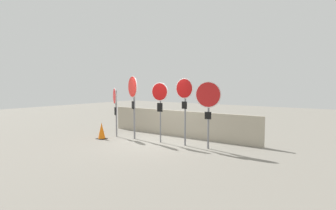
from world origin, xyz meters
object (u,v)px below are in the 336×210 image
(stop_sign_1, at_px, (133,93))
(stop_sign_4, at_px, (208,100))
(stop_sign_3, at_px, (185,96))
(stop_sign_0, at_px, (115,101))
(stop_sign_2, at_px, (160,97))
(traffic_cone_0, at_px, (102,131))

(stop_sign_1, relative_size, stop_sign_4, 1.11)
(stop_sign_1, distance_m, stop_sign_3, 2.36)
(stop_sign_0, bearing_deg, stop_sign_2, 39.44)
(stop_sign_2, relative_size, traffic_cone_0, 3.49)
(stop_sign_3, bearing_deg, stop_sign_4, 7.25)
(stop_sign_1, xyz_separation_m, stop_sign_3, (2.35, 0.17, -0.08))
(stop_sign_0, bearing_deg, traffic_cone_0, -66.63)
(stop_sign_2, xyz_separation_m, stop_sign_3, (1.04, 0.09, 0.05))
(stop_sign_3, bearing_deg, traffic_cone_0, -161.70)
(stop_sign_2, distance_m, stop_sign_4, 1.96)
(stop_sign_1, xyz_separation_m, stop_sign_4, (3.26, 0.23, -0.20))
(stop_sign_2, bearing_deg, stop_sign_1, 176.63)
(stop_sign_1, bearing_deg, traffic_cone_0, -120.59)
(stop_sign_4, bearing_deg, stop_sign_1, 173.34)
(stop_sign_4, xyz_separation_m, traffic_cone_0, (-4.33, -0.97, -1.35))
(stop_sign_4, bearing_deg, stop_sign_3, 173.18)
(stop_sign_0, xyz_separation_m, traffic_cone_0, (-0.13, -0.64, -1.19))
(stop_sign_1, xyz_separation_m, stop_sign_2, (1.31, 0.08, -0.13))
(stop_sign_1, bearing_deg, stop_sign_0, -149.13)
(stop_sign_4, bearing_deg, stop_sign_2, 173.69)
(stop_sign_1, distance_m, traffic_cone_0, 2.02)
(stop_sign_0, relative_size, stop_sign_4, 0.89)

